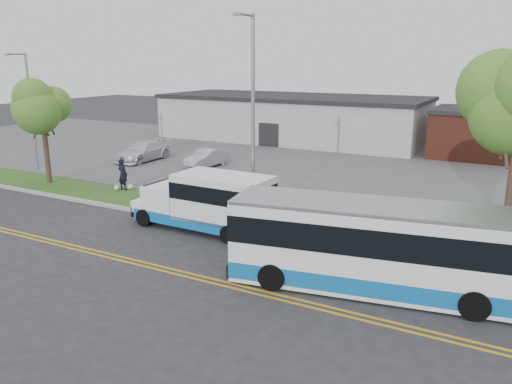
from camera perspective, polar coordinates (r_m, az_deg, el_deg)
The scene contains 18 objects.
ground at distance 23.86m, azimuth -9.95°, elevation -3.96°, with size 140.00×140.00×0.00m, color #28282B.
lane_line_north at distance 21.18m, azimuth -16.44°, elevation -6.79°, with size 70.00×0.12×0.01m, color #C89017.
lane_line_south at distance 20.99m, azimuth -17.01°, elevation -7.04°, with size 70.00×0.12×0.01m, color #C89017.
curb at distance 24.66m, azimuth -8.37°, elevation -3.09°, with size 80.00×0.30×0.15m, color #9E9B93.
verge at distance 26.06m, azimuth -6.01°, elevation -2.09°, with size 80.00×3.30×0.10m, color #254316.
parking_lot at distance 38.15m, azimuth 6.05°, elevation 3.32°, with size 80.00×25.00×0.10m, color #4C4C4F.
commercial_building at distance 49.26m, azimuth 4.14°, elevation 8.45°, with size 25.40×10.40×4.35m.
brick_wing at distance 44.10m, azimuth 23.58°, elevation 6.24°, with size 6.30×7.30×3.90m.
tree_west at distance 33.57m, azimuth -23.34°, elevation 9.40°, with size 4.40×4.40×6.91m.
streetlight_near at distance 23.33m, azimuth -0.43°, elevation 9.02°, with size 0.35×1.53×9.50m.
streetlight_far at distance 38.12m, azimuth -24.42°, elevation 8.81°, with size 0.35×1.53×8.00m.
shuttle_bus at distance 22.75m, azimuth -5.21°, elevation -0.96°, with size 7.03×2.47×2.67m.
transit_bus at distance 17.25m, azimuth 15.27°, elevation -6.31°, with size 11.11×4.29×3.01m.
pedestrian at distance 30.65m, azimuth -14.99°, elevation 1.96°, with size 0.69×0.45×1.89m, color black.
parked_car_a at distance 36.30m, azimuth -5.73°, elevation 3.85°, with size 1.36×3.91×1.29m, color #A6A8AE.
parked_car_b at distance 39.49m, azimuth -12.75°, elevation 4.58°, with size 2.05×5.05×1.46m, color silver.
grocery_bag_left at distance 30.86m, azimuth -15.62°, elevation 0.51°, with size 0.32×0.32×0.32m, color white.
grocery_bag_right at distance 30.80m, azimuth -14.17°, elevation 0.58°, with size 0.32×0.32×0.32m, color white.
Camera 1 is at (14.25, -17.58, 7.57)m, focal length 35.00 mm.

